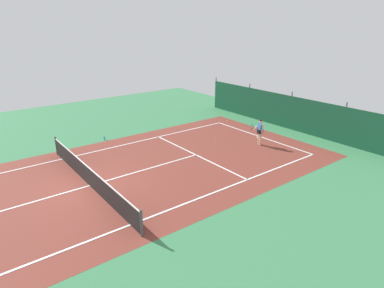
{
  "coord_description": "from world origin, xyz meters",
  "views": [
    {
      "loc": [
        14.22,
        -4.77,
        7.31
      ],
      "look_at": [
        0.32,
        5.87,
        0.9
      ],
      "focal_mm": 31.21,
      "sensor_mm": 36.0,
      "label": 1
    }
  ],
  "objects": [
    {
      "name": "tennis_player",
      "position": [
        1.05,
        10.65,
        0.96
      ],
      "size": [
        0.83,
        0.66,
        1.64
      ],
      "rotation": [
        0.0,
        0.0,
        2.81
      ],
      "color": "#D8AD8C",
      "rests_on": "ground"
    },
    {
      "name": "back_fence",
      "position": [
        -0.0,
        15.45,
        0.67
      ],
      "size": [
        16.3,
        0.98,
        2.7
      ],
      "color": "#14472D",
      "rests_on": "ground"
    },
    {
      "name": "tennis_net",
      "position": [
        0.0,
        0.0,
        0.51
      ],
      "size": [
        10.12,
        0.1,
        1.1
      ],
      "color": "black",
      "rests_on": "ground"
    },
    {
      "name": "ground_plane",
      "position": [
        0.0,
        0.0,
        0.0
      ],
      "size": [
        36.0,
        36.0,
        0.0
      ],
      "primitive_type": "plane",
      "color": "#387A4C"
    },
    {
      "name": "tennis_ball_midcourt",
      "position": [
        -4.06,
        12.68,
        0.03
      ],
      "size": [
        0.07,
        0.07,
        0.07
      ],
      "primitive_type": "sphere",
      "color": "#CCDB33",
      "rests_on": "ground"
    },
    {
      "name": "tennis_ball_by_sideline",
      "position": [
        -1.18,
        6.42,
        0.03
      ],
      "size": [
        0.07,
        0.07,
        0.07
      ],
      "primitive_type": "sphere",
      "color": "#CCDB33",
      "rests_on": "ground"
    },
    {
      "name": "water_bottle",
      "position": [
        -5.81,
        3.26,
        0.12
      ],
      "size": [
        0.08,
        0.08,
        0.24
      ],
      "primitive_type": "cylinder",
      "color": "#338CD8",
      "rests_on": "ground"
    },
    {
      "name": "tennis_ball_near_player",
      "position": [
        -1.53,
        9.31,
        0.03
      ],
      "size": [
        0.07,
        0.07,
        0.07
      ],
      "primitive_type": "sphere",
      "color": "#CCDB33",
      "rests_on": "ground"
    },
    {
      "name": "court_surface",
      "position": [
        0.0,
        0.0,
        0.0
      ],
      "size": [
        11.02,
        26.6,
        0.01
      ],
      "color": "brown",
      "rests_on": "ground"
    }
  ]
}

